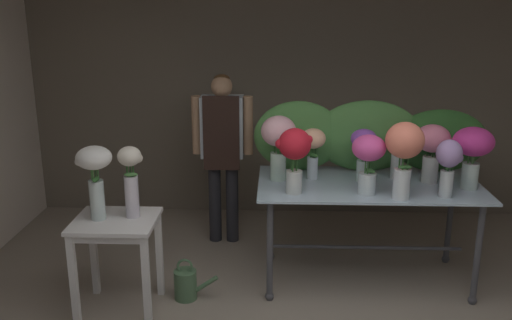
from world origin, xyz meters
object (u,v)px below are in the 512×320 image
(vase_crimson_snapdragons, at_px, (294,152))
(vase_magenta_peonies, at_px, (472,148))
(watering_can, at_px, (186,284))
(vase_cream_lisianthus_tall, at_px, (131,178))
(vase_white_roses_tall, at_px, (95,171))
(vase_fuchsia_roses, at_px, (368,157))
(side_table_white, at_px, (116,234))
(vase_scarlet_hydrangea, at_px, (398,145))
(vase_violet_freesia, at_px, (363,147))
(vase_peach_lilies, at_px, (313,146))
(vase_coral_stock, at_px, (404,149))
(florist, at_px, (223,141))
(vase_lilac_tulips, at_px, (449,162))
(vase_blush_anemones, at_px, (278,138))
(vase_rosy_ranunculus, at_px, (432,145))
(display_table_glass, at_px, (368,199))

(vase_crimson_snapdragons, bearing_deg, vase_magenta_peonies, 6.69)
(watering_can, bearing_deg, vase_cream_lisianthus_tall, -162.54)
(vase_white_roses_tall, bearing_deg, vase_fuchsia_roses, 7.74)
(vase_crimson_snapdragons, height_order, watering_can, vase_crimson_snapdragons)
(side_table_white, distance_m, vase_white_roses_tall, 0.50)
(vase_fuchsia_roses, bearing_deg, vase_magenta_peonies, 10.97)
(vase_scarlet_hydrangea, height_order, vase_violet_freesia, vase_scarlet_hydrangea)
(side_table_white, bearing_deg, vase_crimson_snapdragons, 11.51)
(vase_crimson_snapdragons, bearing_deg, vase_peach_lilies, 65.81)
(vase_coral_stock, distance_m, vase_magenta_peonies, 0.64)
(florist, bearing_deg, vase_lilac_tulips, -31.05)
(vase_blush_anemones, distance_m, vase_fuchsia_roses, 0.75)
(side_table_white, distance_m, vase_violet_freesia, 2.04)
(side_table_white, xyz_separation_m, vase_crimson_snapdragons, (1.32, 0.27, 0.57))
(watering_can, bearing_deg, vase_magenta_peonies, 6.80)
(vase_lilac_tulips, bearing_deg, watering_can, -178.27)
(vase_magenta_peonies, bearing_deg, florist, 156.67)
(vase_rosy_ranunculus, height_order, vase_cream_lisianthus_tall, vase_rosy_ranunculus)
(vase_fuchsia_roses, bearing_deg, vase_scarlet_hydrangea, 53.23)
(vase_violet_freesia, distance_m, vase_cream_lisianthus_tall, 1.84)
(vase_crimson_snapdragons, distance_m, vase_rosy_ranunculus, 1.15)
(vase_blush_anemones, distance_m, vase_violet_freesia, 0.69)
(side_table_white, xyz_separation_m, vase_scarlet_hydrangea, (2.18, 0.67, 0.53))
(side_table_white, height_order, vase_white_roses_tall, vase_white_roses_tall)
(vase_blush_anemones, distance_m, vase_coral_stock, 1.01)
(florist, relative_size, vase_lilac_tulips, 3.70)
(vase_crimson_snapdragons, bearing_deg, watering_can, -173.02)
(vase_crimson_snapdragons, relative_size, vase_violet_freesia, 1.16)
(side_table_white, height_order, watering_can, side_table_white)
(vase_crimson_snapdragons, relative_size, vase_magenta_peonies, 1.03)
(vase_fuchsia_roses, xyz_separation_m, vase_cream_lisianthus_tall, (-1.76, -0.22, -0.11))
(vase_lilac_tulips, bearing_deg, vase_blush_anemones, 163.87)
(vase_fuchsia_roses, bearing_deg, watering_can, -175.69)
(vase_coral_stock, height_order, vase_fuchsia_roses, vase_coral_stock)
(vase_cream_lisianthus_tall, bearing_deg, side_table_white, -156.35)
(vase_cream_lisianthus_tall, height_order, watering_can, vase_cream_lisianthus_tall)
(vase_magenta_peonies, height_order, watering_can, vase_magenta_peonies)
(vase_violet_freesia, bearing_deg, vase_crimson_snapdragons, -151.10)
(vase_scarlet_hydrangea, distance_m, vase_coral_stock, 0.52)
(vase_violet_freesia, bearing_deg, vase_coral_stock, -60.68)
(vase_rosy_ranunculus, bearing_deg, vase_scarlet_hydrangea, 158.35)
(side_table_white, height_order, vase_lilac_tulips, vase_lilac_tulips)
(florist, xyz_separation_m, vase_magenta_peonies, (2.02, -0.87, 0.19))
(vase_blush_anemones, bearing_deg, vase_coral_stock, -24.90)
(side_table_white, relative_size, vase_blush_anemones, 1.38)
(vase_scarlet_hydrangea, bearing_deg, display_table_glass, -150.01)
(vase_cream_lisianthus_tall, bearing_deg, vase_coral_stock, 3.22)
(vase_crimson_snapdragons, bearing_deg, vase_lilac_tulips, -2.16)
(vase_blush_anemones, bearing_deg, vase_peach_lilies, 7.84)
(watering_can, bearing_deg, vase_crimson_snapdragons, 6.98)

